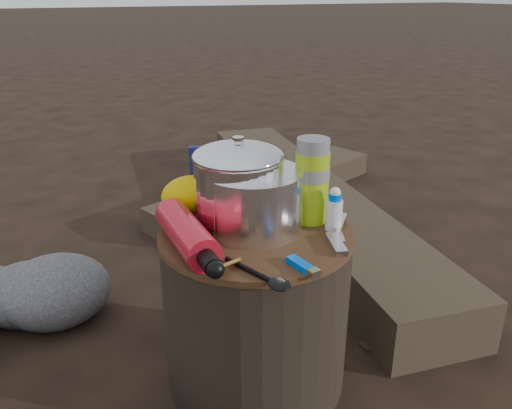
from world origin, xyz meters
name	(u,v)px	position (x,y,z in m)	size (l,w,h in m)	color
ground	(256,374)	(0.00, 0.00, 0.00)	(60.00, 60.00, 0.00)	black
stump	(256,307)	(0.00, 0.00, 0.21)	(0.45, 0.45, 0.41)	black
rock_ring	(5,368)	(-0.58, 0.17, 0.10)	(0.47, 1.03, 0.20)	#505055
log_main	(307,203)	(0.62, 0.78, 0.08)	(0.33, 1.96, 0.17)	#3A2E22
log_small	(269,188)	(0.59, 1.08, 0.05)	(0.24, 1.28, 0.11)	#3A2E22
foil_windscreen	(253,200)	(0.00, 0.02, 0.48)	(0.23, 0.23, 0.14)	white
camping_pot	(239,186)	(-0.02, 0.04, 0.51)	(0.20, 0.20, 0.20)	white
fuel_bottle	(187,234)	(-0.17, -0.02, 0.45)	(0.07, 0.31, 0.07)	red
thermos	(312,181)	(0.15, 0.00, 0.51)	(0.08, 0.08, 0.20)	#8FB412
travel_mug	(259,182)	(0.09, 0.17, 0.47)	(0.07, 0.07, 0.11)	black
stuff_sack	(190,196)	(-0.10, 0.16, 0.46)	(0.14, 0.12, 0.10)	#E1B900
food_pouch	(215,176)	(-0.02, 0.19, 0.49)	(0.12, 0.03, 0.16)	#0E1552
lighter	(300,264)	(0.01, -0.19, 0.42)	(0.02, 0.08, 0.02)	blue
multitool	(336,244)	(0.12, -0.14, 0.42)	(0.03, 0.09, 0.01)	silver
pot_grabber	(338,228)	(0.17, -0.08, 0.42)	(0.04, 0.13, 0.01)	silver
spork	(251,270)	(-0.09, -0.17, 0.42)	(0.03, 0.16, 0.01)	black
squeeze_bottle	(334,211)	(0.17, -0.07, 0.46)	(0.04, 0.04, 0.09)	silver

